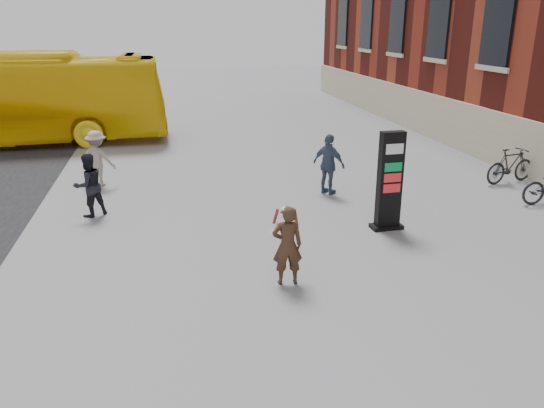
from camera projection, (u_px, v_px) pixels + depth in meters
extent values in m
plane|color=#9E9EA3|center=(261.00, 286.00, 9.86)|extent=(100.00, 100.00, 0.00)
cube|color=beige|center=(518.00, 146.00, 16.88)|extent=(0.18, 44.00, 1.80)
cube|color=black|center=(390.00, 181.00, 12.25)|extent=(0.57, 0.26, 2.33)
cube|color=black|center=(386.00, 226.00, 12.62)|extent=(0.76, 0.40, 0.09)
cube|color=white|center=(392.00, 148.00, 11.99)|extent=(0.43, 0.28, 0.23)
cube|color=#076732|center=(391.00, 166.00, 12.13)|extent=(0.43, 0.28, 0.21)
cube|color=#AF1D1F|center=(390.00, 176.00, 12.21)|extent=(0.43, 0.28, 0.21)
cube|color=#AF1D1F|center=(389.00, 187.00, 12.29)|extent=(0.43, 0.28, 0.21)
imported|color=#351F16|center=(287.00, 245.00, 9.74)|extent=(0.59, 0.41, 1.54)
cylinder|color=white|center=(288.00, 210.00, 9.51)|extent=(0.22, 0.22, 0.05)
cone|color=white|center=(295.00, 226.00, 9.88)|extent=(0.21, 0.21, 0.37)
cylinder|color=maroon|center=(296.00, 215.00, 9.81)|extent=(0.12, 0.12, 0.32)
cone|color=white|center=(276.00, 227.00, 9.84)|extent=(0.22, 0.22, 0.37)
cylinder|color=maroon|center=(276.00, 216.00, 9.76)|extent=(0.12, 0.13, 0.32)
imported|color=black|center=(89.00, 185.00, 13.20)|extent=(0.99, 0.94, 1.61)
imported|color=gray|center=(97.00, 158.00, 15.66)|extent=(1.23, 1.00, 1.66)
imported|color=#3F5368|center=(329.00, 164.00, 14.90)|extent=(0.97, 1.04, 1.72)
imported|color=black|center=(511.00, 166.00, 16.01)|extent=(1.86, 0.86, 1.08)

